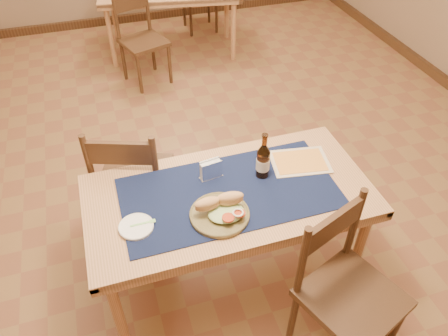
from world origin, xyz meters
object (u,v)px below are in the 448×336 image
object	(u,v)px
sandwich_plate	(221,211)
beer_bottle	(263,161)
chair_main_near	(346,289)
napkin_holder	(211,170)
main_table	(229,203)
chair_main_far	(134,179)

from	to	relation	value
sandwich_plate	beer_bottle	xyz separation A→B (m)	(0.32, 0.23, 0.08)
beer_bottle	chair_main_near	bearing A→B (deg)	-73.78
chair_main_near	beer_bottle	bearing A→B (deg)	106.22
sandwich_plate	napkin_holder	xyz separation A→B (m)	(0.03, 0.30, 0.02)
main_table	sandwich_plate	distance (m)	0.22
chair_main_near	beer_bottle	world-z (taller)	beer_bottle
main_table	sandwich_plate	world-z (taller)	sandwich_plate
chair_main_near	napkin_holder	world-z (taller)	chair_main_near
chair_main_far	chair_main_near	world-z (taller)	chair_main_far
main_table	chair_main_near	size ratio (longest dim) A/B	1.62
chair_main_far	napkin_holder	world-z (taller)	chair_main_far
napkin_holder	main_table	bearing A→B (deg)	-67.27
chair_main_far	sandwich_plate	distance (m)	0.84
main_table	chair_main_far	size ratio (longest dim) A/B	1.61
main_table	chair_main_far	distance (m)	0.74
sandwich_plate	main_table	bearing A→B (deg)	57.68
sandwich_plate	beer_bottle	world-z (taller)	beer_bottle
chair_main_far	chair_main_near	bearing A→B (deg)	-51.75
beer_bottle	sandwich_plate	bearing A→B (deg)	-144.47
main_table	beer_bottle	world-z (taller)	beer_bottle
chair_main_near	beer_bottle	distance (m)	0.81
main_table	napkin_holder	xyz separation A→B (m)	(-0.06, 0.15, 0.14)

